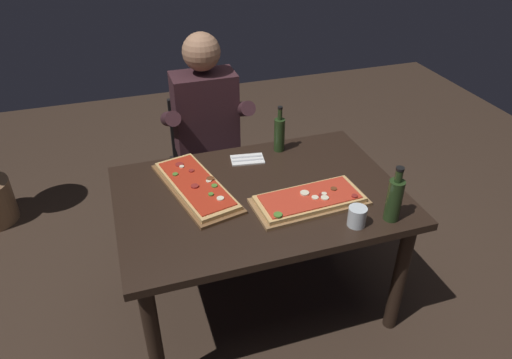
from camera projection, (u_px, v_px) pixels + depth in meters
name	position (u px, v px, depth m)	size (l,w,h in m)	color
ground_plane	(259.00, 298.00, 2.76)	(6.40, 6.40, 0.00)	#38281E
dining_table	(259.00, 209.00, 2.41)	(1.40, 0.96, 0.74)	black
pizza_rectangular_front	(310.00, 200.00, 2.27)	(0.56, 0.28, 0.05)	olive
pizza_rectangular_left	(196.00, 186.00, 2.37)	(0.37, 0.65, 0.05)	brown
wine_bottle_dark	(394.00, 199.00, 2.12)	(0.07, 0.07, 0.28)	#233819
oil_bottle_amber	(279.00, 134.00, 2.66)	(0.06, 0.06, 0.27)	#233819
tumbler_near_camera	(357.00, 218.00, 2.12)	(0.08, 0.08, 0.09)	silver
napkin_cutlery_set	(247.00, 159.00, 2.62)	(0.19, 0.14, 0.01)	white
diner_chair	(206.00, 157.00, 3.15)	(0.44, 0.44, 0.87)	black
seated_diner	(208.00, 130.00, 2.91)	(0.53, 0.41, 1.33)	#23232D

